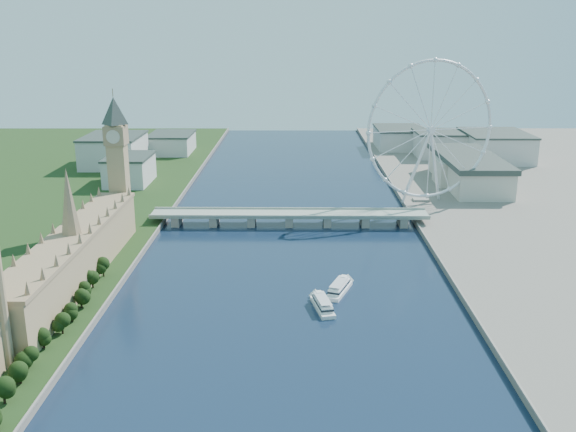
{
  "coord_description": "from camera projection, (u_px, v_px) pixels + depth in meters",
  "views": [
    {
      "loc": [
        5.02,
        -191.05,
        148.71
      ],
      "look_at": [
        0.01,
        210.0,
        33.0
      ],
      "focal_mm": 40.0,
      "sensor_mm": 36.0,
      "label": 1
    }
  ],
  "objects": [
    {
      "name": "big_ben",
      "position": [
        117.0,
        147.0,
        475.0
      ],
      "size": [
        20.02,
        20.02,
        110.0
      ],
      "color": "tan",
      "rests_on": "ground"
    },
    {
      "name": "tour_boat_far",
      "position": [
        339.0,
        292.0,
        379.53
      ],
      "size": [
        19.47,
        33.69,
        7.28
      ],
      "primitive_type": null,
      "rotation": [
        0.0,
        0.0,
        -0.36
      ],
      "color": "white",
      "rests_on": "ground"
    },
    {
      "name": "city_skyline",
      "position": [
        325.0,
        147.0,
        757.75
      ],
      "size": [
        505.0,
        280.0,
        32.0
      ],
      "color": "beige",
      "rests_on": "ground"
    },
    {
      "name": "county_hall",
      "position": [
        467.0,
        187.0,
        635.85
      ],
      "size": [
        54.0,
        144.0,
        35.0
      ],
      "primitive_type": null,
      "color": "beige",
      "rests_on": "ground"
    },
    {
      "name": "westminster_bridge",
      "position": [
        289.0,
        216.0,
        511.22
      ],
      "size": [
        220.0,
        22.0,
        9.5
      ],
      "color": "gray",
      "rests_on": "ground"
    },
    {
      "name": "tour_boat_near",
      "position": [
        322.0,
        309.0,
        356.73
      ],
      "size": [
        14.58,
        32.85,
        7.06
      ],
      "primitive_type": null,
      "rotation": [
        0.0,
        0.0,
        0.21
      ],
      "color": "silver",
      "rests_on": "ground"
    },
    {
      "name": "london_eye",
      "position": [
        431.0,
        130.0,
        545.82
      ],
      "size": [
        113.6,
        39.12,
        124.3
      ],
      "color": "silver",
      "rests_on": "ground"
    },
    {
      "name": "parliament_range",
      "position": [
        74.0,
        257.0,
        384.57
      ],
      "size": [
        24.0,
        200.0,
        70.0
      ],
      "color": "tan",
      "rests_on": "ground"
    },
    {
      "name": "tree_row",
      "position": [
        39.0,
        348.0,
        294.92
      ],
      "size": [
        7.42,
        215.42,
        18.5
      ],
      "color": "black",
      "rests_on": "ground"
    }
  ]
}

